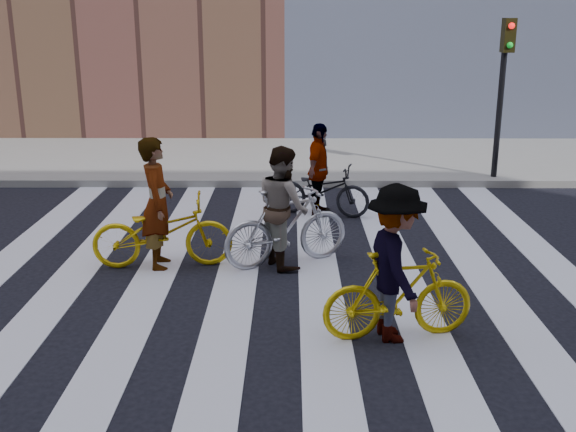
{
  "coord_description": "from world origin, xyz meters",
  "views": [
    {
      "loc": [
        0.17,
        -8.31,
        3.33
      ],
      "look_at": [
        0.13,
        0.3,
        0.79
      ],
      "focal_mm": 42.0,
      "sensor_mm": 36.0,
      "label": 1
    }
  ],
  "objects_px": {
    "traffic_signal": "(504,73)",
    "rider_right": "(395,264)",
    "bike_silver_mid": "(287,227)",
    "rider_mid": "(283,207)",
    "rider_rear": "(318,170)",
    "bike_yellow_left": "(162,232)",
    "rider_left": "(157,203)",
    "bike_yellow_right": "(398,295)",
    "bike_dark_rear": "(321,190)"
  },
  "relations": [
    {
      "from": "bike_yellow_left",
      "to": "bike_yellow_right",
      "type": "distance_m",
      "value": 3.63
    },
    {
      "from": "rider_right",
      "to": "bike_silver_mid",
      "type": "bearing_deg",
      "value": 18.28
    },
    {
      "from": "traffic_signal",
      "to": "bike_yellow_left",
      "type": "bearing_deg",
      "value": -141.19
    },
    {
      "from": "rider_right",
      "to": "rider_rear",
      "type": "distance_m",
      "value": 4.75
    },
    {
      "from": "traffic_signal",
      "to": "bike_yellow_left",
      "type": "height_order",
      "value": "traffic_signal"
    },
    {
      "from": "traffic_signal",
      "to": "rider_rear",
      "type": "relative_size",
      "value": 2.06
    },
    {
      "from": "traffic_signal",
      "to": "bike_yellow_right",
      "type": "height_order",
      "value": "traffic_signal"
    },
    {
      "from": "bike_dark_rear",
      "to": "rider_left",
      "type": "bearing_deg",
      "value": 153.56
    },
    {
      "from": "bike_yellow_left",
      "to": "bike_yellow_right",
      "type": "xyz_separation_m",
      "value": [
        2.91,
        -2.17,
        -0.01
      ]
    },
    {
      "from": "traffic_signal",
      "to": "rider_left",
      "type": "height_order",
      "value": "traffic_signal"
    },
    {
      "from": "traffic_signal",
      "to": "bike_yellow_left",
      "type": "xyz_separation_m",
      "value": [
        -6.0,
        -4.82,
        -1.78
      ]
    },
    {
      "from": "bike_silver_mid",
      "to": "rider_left",
      "type": "bearing_deg",
      "value": 68.66
    },
    {
      "from": "rider_mid",
      "to": "traffic_signal",
      "type": "bearing_deg",
      "value": -66.44
    },
    {
      "from": "bike_silver_mid",
      "to": "bike_yellow_right",
      "type": "distance_m",
      "value": 2.55
    },
    {
      "from": "bike_yellow_left",
      "to": "rider_left",
      "type": "bearing_deg",
      "value": 84.12
    },
    {
      "from": "traffic_signal",
      "to": "rider_mid",
      "type": "relative_size",
      "value": 1.97
    },
    {
      "from": "bike_yellow_left",
      "to": "bike_silver_mid",
      "type": "height_order",
      "value": "bike_silver_mid"
    },
    {
      "from": "bike_yellow_right",
      "to": "bike_dark_rear",
      "type": "relative_size",
      "value": 0.96
    },
    {
      "from": "bike_silver_mid",
      "to": "bike_dark_rear",
      "type": "height_order",
      "value": "bike_silver_mid"
    },
    {
      "from": "bike_silver_mid",
      "to": "rider_mid",
      "type": "bearing_deg",
      "value": 66.01
    },
    {
      "from": "bike_silver_mid",
      "to": "bike_yellow_right",
      "type": "xyz_separation_m",
      "value": [
        1.21,
        -2.25,
        -0.06
      ]
    },
    {
      "from": "bike_yellow_left",
      "to": "bike_silver_mid",
      "type": "relative_size",
      "value": 1.04
    },
    {
      "from": "rider_mid",
      "to": "rider_rear",
      "type": "height_order",
      "value": "rider_mid"
    },
    {
      "from": "bike_dark_rear",
      "to": "bike_yellow_right",
      "type": "bearing_deg",
      "value": -156.3
    },
    {
      "from": "bike_dark_rear",
      "to": "rider_rear",
      "type": "xyz_separation_m",
      "value": [
        -0.05,
        0.0,
        0.36
      ]
    },
    {
      "from": "bike_yellow_right",
      "to": "bike_dark_rear",
      "type": "xyz_separation_m",
      "value": [
        -0.62,
        4.71,
        -0.05
      ]
    },
    {
      "from": "traffic_signal",
      "to": "rider_mid",
      "type": "distance_m",
      "value": 6.58
    },
    {
      "from": "traffic_signal",
      "to": "bike_dark_rear",
      "type": "relative_size",
      "value": 1.95
    },
    {
      "from": "rider_mid",
      "to": "rider_right",
      "type": "height_order",
      "value": "rider_right"
    },
    {
      "from": "rider_right",
      "to": "rider_rear",
      "type": "relative_size",
      "value": 1.05
    },
    {
      "from": "bike_yellow_left",
      "to": "rider_rear",
      "type": "distance_m",
      "value": 3.41
    },
    {
      "from": "bike_silver_mid",
      "to": "rider_right",
      "type": "distance_m",
      "value": 2.54
    },
    {
      "from": "bike_dark_rear",
      "to": "rider_rear",
      "type": "relative_size",
      "value": 1.06
    },
    {
      "from": "bike_yellow_right",
      "to": "bike_dark_rear",
      "type": "distance_m",
      "value": 4.75
    },
    {
      "from": "rider_rear",
      "to": "traffic_signal",
      "type": "bearing_deg",
      "value": -42.57
    },
    {
      "from": "rider_left",
      "to": "rider_mid",
      "type": "bearing_deg",
      "value": -93.15
    },
    {
      "from": "rider_rear",
      "to": "bike_silver_mid",
      "type": "bearing_deg",
      "value": -176.05
    },
    {
      "from": "rider_rear",
      "to": "bike_dark_rear",
      "type": "bearing_deg",
      "value": -73.82
    },
    {
      "from": "rider_mid",
      "to": "bike_dark_rear",
      "type": "bearing_deg",
      "value": -38.43
    },
    {
      "from": "bike_yellow_right",
      "to": "traffic_signal",
      "type": "bearing_deg",
      "value": -32.73
    },
    {
      "from": "traffic_signal",
      "to": "rider_right",
      "type": "distance_m",
      "value": 7.79
    },
    {
      "from": "bike_yellow_left",
      "to": "rider_left",
      "type": "distance_m",
      "value": 0.41
    },
    {
      "from": "traffic_signal",
      "to": "bike_silver_mid",
      "type": "distance_m",
      "value": 6.62
    },
    {
      "from": "bike_silver_mid",
      "to": "bike_yellow_right",
      "type": "height_order",
      "value": "bike_silver_mid"
    },
    {
      "from": "rider_mid",
      "to": "rider_right",
      "type": "distance_m",
      "value": 2.55
    },
    {
      "from": "rider_right",
      "to": "rider_rear",
      "type": "xyz_separation_m",
      "value": [
        -0.62,
        4.71,
        -0.04
      ]
    },
    {
      "from": "bike_yellow_left",
      "to": "rider_right",
      "type": "bearing_deg",
      "value": -132.96
    },
    {
      "from": "rider_mid",
      "to": "rider_rear",
      "type": "xyz_separation_m",
      "value": [
        0.58,
        2.47,
        -0.03
      ]
    },
    {
      "from": "traffic_signal",
      "to": "rider_rear",
      "type": "height_order",
      "value": "traffic_signal"
    },
    {
      "from": "bike_dark_rear",
      "to": "rider_mid",
      "type": "bearing_deg",
      "value": -178.25
    }
  ]
}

